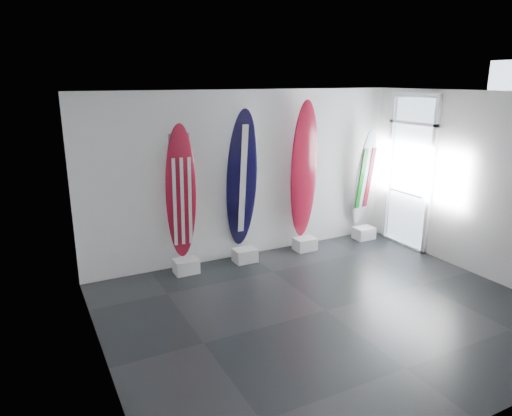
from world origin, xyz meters
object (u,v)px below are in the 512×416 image
surfboard_navy (242,180)px  surfboard_italy (364,178)px  surfboard_swiss (304,171)px  surfboard_usa (181,193)px

surfboard_navy → surfboard_italy: 2.73m
surfboard_swiss → surfboard_italy: surfboard_swiss is taller
surfboard_navy → surfboard_swiss: (1.28, 0.00, 0.06)m
surfboard_swiss → surfboard_usa: bearing=178.0°
surfboard_usa → surfboard_swiss: 2.39m
surfboard_usa → surfboard_italy: bearing=3.4°
surfboard_usa → surfboard_navy: surfboard_navy is taller
surfboard_navy → surfboard_usa: bearing=-175.4°
surfboard_navy → surfboard_swiss: surfboard_swiss is taller
surfboard_swiss → surfboard_italy: 1.47m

